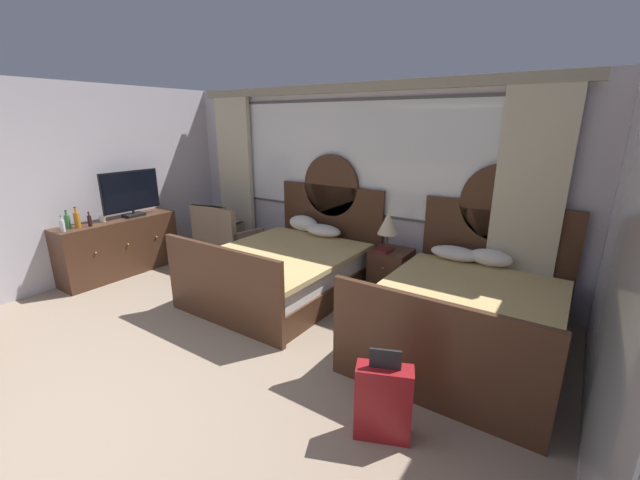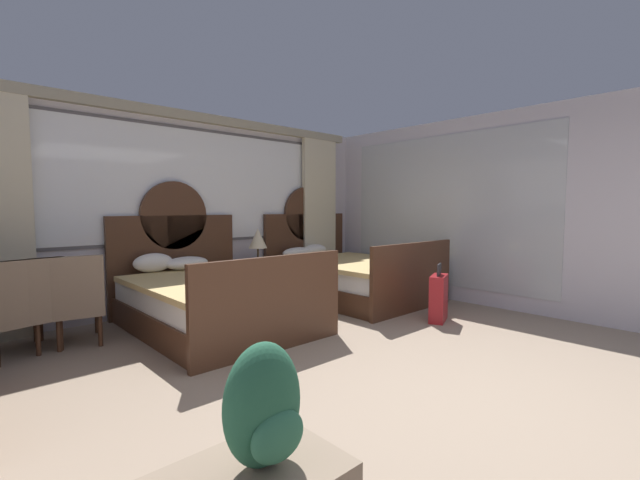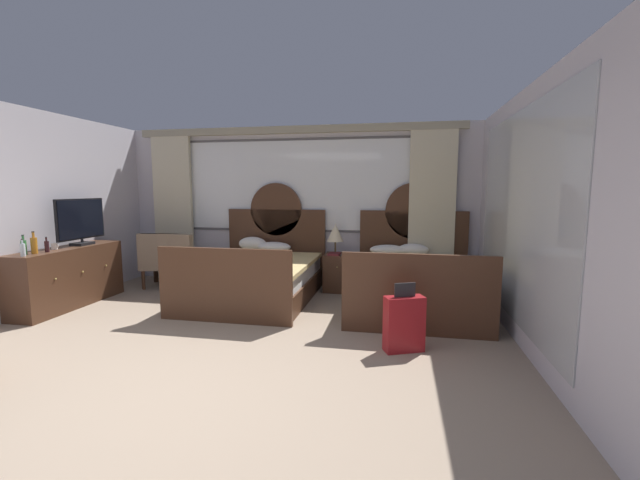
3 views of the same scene
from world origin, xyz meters
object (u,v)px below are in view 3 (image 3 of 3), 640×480
(book_on_nightstand, at_px, (334,254))
(bottle_water_clear, at_px, (23,249))
(bed_near_mirror, at_px, (414,282))
(nightstand_between_beds, at_px, (339,272))
(table_lamp_on_nightstand, at_px, (335,233))
(bottle_soda_green, at_px, (24,247))
(bottle_liquor_amber, at_px, (34,245))
(armchair_by_window_left, at_px, (184,260))
(dresser_minibar, at_px, (68,277))
(bed_near_window, at_px, (256,275))
(suitcase_on_floor, at_px, (404,323))
(armchair_by_window_centre, at_px, (162,259))
(bottle_wine_dark, at_px, (47,246))
(armchair_by_window_right, at_px, (162,259))
(cup_on_dresser, at_px, (55,246))
(tv_flatscreen, at_px, (81,221))

(book_on_nightstand, height_order, bottle_water_clear, bottle_water_clear)
(bed_near_mirror, xyz_separation_m, nightstand_between_beds, (-1.15, 0.70, -0.05))
(table_lamp_on_nightstand, xyz_separation_m, bottle_soda_green, (-3.57, -2.20, -0.01))
(book_on_nightstand, height_order, bottle_liquor_amber, bottle_liquor_amber)
(table_lamp_on_nightstand, distance_m, armchair_by_window_left, 2.55)
(nightstand_between_beds, xyz_separation_m, dresser_minibar, (-3.61, -1.59, 0.12))
(book_on_nightstand, bearing_deg, bottle_water_clear, -147.20)
(bed_near_window, bearing_deg, suitcase_on_floor, -37.05)
(bed_near_mirror, xyz_separation_m, bottle_water_clear, (-4.68, -1.62, 0.57))
(book_on_nightstand, xyz_separation_m, bottle_soda_green, (-3.57, -2.12, 0.31))
(armchair_by_window_centre, bearing_deg, bottle_liquor_amber, -109.34)
(bottle_soda_green, bearing_deg, suitcase_on_floor, -1.49)
(book_on_nightstand, xyz_separation_m, bottle_wine_dark, (-3.46, -1.89, 0.30))
(bottle_soda_green, relative_size, armchair_by_window_right, 0.27)
(bottle_liquor_amber, bearing_deg, armchair_by_window_right, 70.89)
(bottle_wine_dark, bearing_deg, nightstand_between_beds, 29.34)
(book_on_nightstand, distance_m, bottle_liquor_amber, 4.07)
(bottle_liquor_amber, distance_m, armchair_by_window_right, 1.96)
(bottle_wine_dark, bearing_deg, dresser_minibar, 102.00)
(bed_near_mirror, distance_m, cup_on_dresser, 4.93)
(armchair_by_window_right, bearing_deg, bottle_water_clear, -105.85)
(bed_near_mirror, bearing_deg, bottle_liquor_amber, -163.40)
(bottle_soda_green, bearing_deg, dresser_minibar, 87.96)
(bottle_water_clear, bearing_deg, nightstand_between_beds, 33.36)
(bed_near_window, bearing_deg, bottle_soda_green, -148.53)
(book_on_nightstand, xyz_separation_m, suitcase_on_floor, (1.07, -2.24, -0.33))
(bottle_liquor_amber, xyz_separation_m, bottle_wine_dark, (0.05, 0.13, -0.03))
(bottle_soda_green, height_order, cup_on_dresser, bottle_soda_green)
(tv_flatscreen, bearing_deg, table_lamp_on_nightstand, 20.38)
(table_lamp_on_nightstand, bearing_deg, armchair_by_window_right, -173.91)
(table_lamp_on_nightstand, height_order, book_on_nightstand, table_lamp_on_nightstand)
(bed_near_mirror, relative_size, bottle_water_clear, 10.48)
(tv_flatscreen, bearing_deg, cup_on_dresser, -95.45)
(bed_near_window, distance_m, book_on_nightstand, 1.28)
(armchair_by_window_left, bearing_deg, suitcase_on_floor, -29.54)
(bed_near_window, height_order, cup_on_dresser, bed_near_window)
(bottle_soda_green, xyz_separation_m, bottle_wine_dark, (0.11, 0.23, -0.02))
(bottle_wine_dark, relative_size, armchair_by_window_left, 0.22)
(book_on_nightstand, distance_m, armchair_by_window_centre, 2.89)
(bed_near_window, relative_size, dresser_minibar, 1.35)
(table_lamp_on_nightstand, height_order, bottle_soda_green, table_lamp_on_nightstand)
(bottle_wine_dark, height_order, armchair_by_window_left, bottle_wine_dark)
(bottle_soda_green, xyz_separation_m, armchair_by_window_left, (1.08, 1.90, -0.46))
(bottle_liquor_amber, relative_size, cup_on_dresser, 2.60)
(bed_near_window, distance_m, bottle_wine_dark, 2.75)
(bottle_soda_green, bearing_deg, nightstand_between_beds, 31.33)
(table_lamp_on_nightstand, bearing_deg, armchair_by_window_left, -172.94)
(nightstand_between_beds, distance_m, bottle_wine_dark, 4.09)
(bottle_water_clear, bearing_deg, bottle_soda_green, 133.01)
(cup_on_dresser, distance_m, suitcase_on_floor, 4.70)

